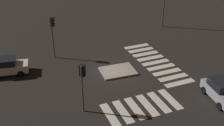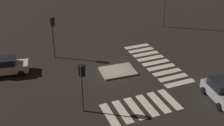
# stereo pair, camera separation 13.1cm
# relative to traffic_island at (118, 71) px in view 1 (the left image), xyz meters

# --- Properties ---
(ground_plane) EXTENTS (80.00, 80.00, 0.00)m
(ground_plane) POSITION_rel_traffic_island_xyz_m (-0.53, 0.30, -0.09)
(ground_plane) COLOR black
(traffic_island) EXTENTS (3.69, 2.86, 0.18)m
(traffic_island) POSITION_rel_traffic_island_xyz_m (0.00, 0.00, 0.00)
(traffic_island) COLOR gray
(traffic_island) RESTS_ON ground
(car_silver) EXTENTS (2.35, 4.21, 1.76)m
(car_silver) POSITION_rel_traffic_island_xyz_m (6.35, -7.85, 0.77)
(car_silver) COLOR #9EA0A5
(car_silver) RESTS_ON ground
(car_white) EXTENTS (4.22, 2.40, 1.76)m
(car_white) POSITION_rel_traffic_island_xyz_m (-10.51, 3.91, 0.77)
(car_white) COLOR silver
(car_white) RESTS_ON ground
(traffic_light_south) EXTENTS (0.54, 0.53, 4.25)m
(traffic_light_south) POSITION_rel_traffic_island_xyz_m (-5.14, -4.79, 3.13)
(traffic_light_south) COLOR #47474C
(traffic_light_south) RESTS_ON ground
(traffic_light_west) EXTENTS (0.54, 0.53, 4.79)m
(traffic_light_west) POSITION_rel_traffic_island_xyz_m (-5.25, 5.65, 3.53)
(traffic_light_west) COLOR #47474C
(traffic_light_west) RESTS_ON ground
(crosswalk_near) EXTENTS (6.45, 3.20, 0.02)m
(crosswalk_near) POSITION_rel_traffic_island_xyz_m (-0.53, -6.22, -0.08)
(crosswalk_near) COLOR silver
(crosswalk_near) RESTS_ON ground
(crosswalk_side) EXTENTS (3.20, 9.90, 0.02)m
(crosswalk_side) POSITION_rel_traffic_island_xyz_m (4.68, 0.30, -0.08)
(crosswalk_side) COLOR silver
(crosswalk_side) RESTS_ON ground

